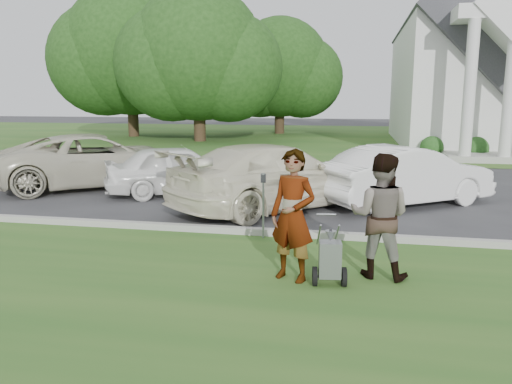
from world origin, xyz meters
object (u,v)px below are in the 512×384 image
(person_left, at_px, (293,217))
(striping_cart, at_px, (330,260))
(tree_far, at_px, (130,56))
(car_b, at_px, (180,169))
(car_c, at_px, (275,176))
(church, at_px, (482,43))
(parking_meter_near, at_px, (263,198))
(car_a, at_px, (97,160))
(car_d, at_px, (406,176))
(tree_left, at_px, (198,60))
(tree_back, at_px, (280,72))
(person_right, at_px, (380,217))

(person_left, bearing_deg, striping_cart, 8.98)
(tree_far, bearing_deg, person_left, -60.69)
(tree_far, xyz_separation_m, striping_cart, (15.64, -26.97, -5.30))
(striping_cart, bearing_deg, car_b, 118.02)
(car_b, relative_size, car_c, 0.75)
(church, distance_m, parking_meter_near, 24.94)
(car_a, height_order, car_d, car_a)
(striping_cart, bearing_deg, car_d, 67.36)
(person_left, bearing_deg, car_d, 92.25)
(tree_left, bearing_deg, person_left, -69.19)
(person_left, bearing_deg, car_b, 145.26)
(church, height_order, person_left, church)
(car_b, bearing_deg, parking_meter_near, -171.54)
(parking_meter_near, distance_m, car_c, 2.81)
(church, xyz_separation_m, car_a, (-15.06, -17.86, -5.10))
(car_d, bearing_deg, striping_cart, 129.28)
(tree_left, relative_size, person_left, 5.27)
(tree_back, xyz_separation_m, car_b, (0.95, -25.48, -4.00))
(tree_back, distance_m, car_c, 27.41)
(car_d, bearing_deg, tree_back, -20.15)
(church, relative_size, tree_back, 2.51)
(church, xyz_separation_m, car_d, (-5.74, -18.91, -5.16))
(person_right, distance_m, car_b, 8.04)
(tree_far, distance_m, tree_back, 11.22)
(person_left, xyz_separation_m, car_b, (-4.10, 6.35, -0.28))
(parking_meter_near, relative_size, car_d, 0.28)
(parking_meter_near, relative_size, car_a, 0.22)
(striping_cart, distance_m, car_b, 8.00)
(tree_back, bearing_deg, car_a, -94.73)
(car_a, bearing_deg, parking_meter_near, -166.86)
(person_right, distance_m, car_d, 5.72)
(car_c, height_order, car_d, car_c)
(person_left, relative_size, person_right, 1.04)
(striping_cart, xyz_separation_m, person_left, (-0.58, 0.14, 0.61))
(car_b, bearing_deg, car_c, -143.75)
(tree_left, xyz_separation_m, tree_far, (-6.00, 3.00, 0.58))
(car_b, height_order, car_c, car_c)
(tree_far, distance_m, striping_cart, 31.62)
(striping_cart, height_order, person_right, person_right)
(striping_cart, bearing_deg, tree_left, 104.09)
(car_b, bearing_deg, tree_far, -1.35)
(tree_left, height_order, tree_far, tree_far)
(tree_far, xyz_separation_m, car_d, (17.27, -20.78, -4.91))
(car_a, xyz_separation_m, car_c, (6.02, -2.10, -0.01))
(car_b, bearing_deg, tree_left, -13.67)
(car_a, bearing_deg, person_right, -167.23)
(church, height_order, tree_back, church)
(car_a, bearing_deg, car_b, -142.64)
(striping_cart, xyz_separation_m, parking_meter_near, (-1.43, 2.32, 0.44))
(tree_far, relative_size, car_a, 1.93)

